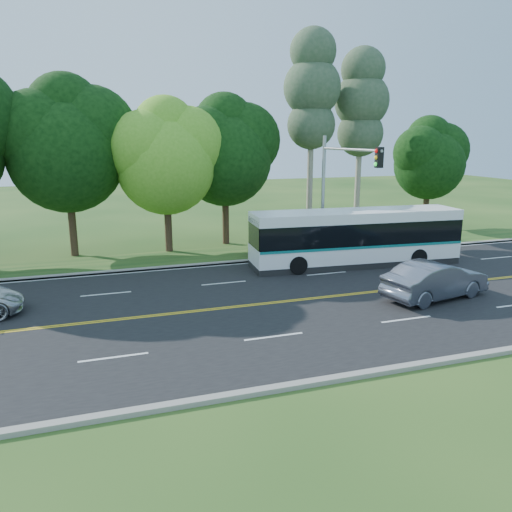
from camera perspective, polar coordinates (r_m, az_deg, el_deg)
name	(u,v)px	position (r m, az deg, el deg)	size (l,w,h in m)	color
ground	(256,305)	(21.22, 0.03, -5.61)	(120.00, 120.00, 0.00)	#1C4316
road	(256,305)	(21.22, 0.03, -5.58)	(60.00, 14.00, 0.02)	black
curb_north	(216,263)	(27.80, -4.60, -0.86)	(60.00, 0.30, 0.15)	gray
curb_south	(333,379)	(15.11, 8.81, -13.74)	(60.00, 0.30, 0.15)	gray
grass_verge	(208,256)	(29.55, -5.45, -0.06)	(60.00, 4.00, 0.10)	#1C4316
lane_markings	(254,305)	(21.19, -0.22, -5.58)	(57.60, 13.82, 0.00)	gold
tree_row	(108,140)	(31.19, -16.57, 12.56)	(44.70, 9.10, 13.84)	#2F2214
bougainvillea_hedge	(325,240)	(30.98, 7.94, 1.77)	(9.50, 2.25, 1.50)	#A60D17
traffic_signal	(339,180)	(27.68, 9.43, 8.61)	(0.42, 6.10, 7.00)	#989CA0
transit_bus	(355,238)	(27.91, 11.28, 2.02)	(11.71, 3.32, 3.03)	white
sedan	(435,280)	(23.14, 19.81, -2.61)	(1.75, 5.01, 1.65)	slate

